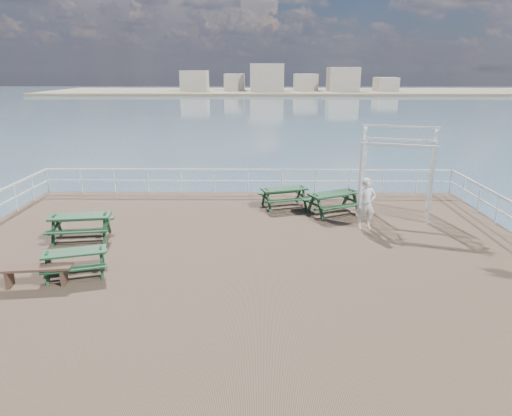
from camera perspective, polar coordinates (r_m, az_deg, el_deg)
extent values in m
cube|color=brown|center=(13.73, -1.84, -6.19)|extent=(18.00, 14.00, 0.30)
plane|color=#38505E|center=(53.11, 0.11, 9.15)|extent=(300.00, 300.00, 0.00)
cube|color=tan|center=(148.47, 6.53, 14.25)|extent=(160.00, 40.00, 0.80)
cube|color=beige|center=(146.11, -7.62, 15.50)|extent=(8.00, 8.00, 6.00)
cube|color=beige|center=(144.92, -2.74, 15.42)|extent=(6.00, 8.00, 5.00)
cube|color=beige|center=(144.64, 1.37, 16.02)|extent=(10.00, 8.00, 8.00)
cube|color=beige|center=(145.28, 6.28, 15.34)|extent=(7.00, 8.00, 5.00)
cube|color=beige|center=(146.68, 10.74, 15.56)|extent=(9.00, 8.00, 7.00)
cube|color=beige|center=(149.43, 15.79, 14.68)|extent=(6.00, 8.00, 4.00)
cylinder|color=brown|center=(20.91, -22.12, -2.72)|extent=(0.36, 0.36, 2.10)
cylinder|color=brown|center=(20.47, 20.42, -2.94)|extent=(0.36, 0.36, 2.10)
cube|color=silver|center=(19.92, -1.00, 4.80)|extent=(17.70, 0.07, 0.07)
cube|color=silver|center=(20.03, -1.00, 3.41)|extent=(17.70, 0.05, 0.05)
cylinder|color=silver|center=(22.14, -24.58, 3.17)|extent=(0.05, 0.05, 1.10)
cube|color=#133519|center=(15.56, -21.15, -0.96)|extent=(1.95, 0.99, 0.06)
cube|color=#133519|center=(16.22, -20.56, -1.30)|extent=(1.88, 0.53, 0.05)
cube|color=#133519|center=(15.08, -21.54, -2.77)|extent=(1.88, 0.53, 0.05)
cube|color=#133519|center=(15.86, -23.75, -2.16)|extent=(0.30, 1.50, 0.06)
cube|color=#133519|center=(15.49, -18.23, -1.99)|extent=(0.30, 1.50, 0.06)
cube|color=#133519|center=(16.16, -23.44, -1.98)|extent=(0.16, 0.54, 0.91)
cube|color=#133519|center=(15.59, -24.02, -2.71)|extent=(0.16, 0.54, 0.91)
cube|color=#133519|center=(15.79, -18.02, -1.80)|extent=(0.16, 0.54, 0.91)
cube|color=#133519|center=(15.22, -18.42, -2.55)|extent=(0.16, 0.54, 0.91)
cube|color=#133519|center=(15.71, -20.95, -2.72)|extent=(1.65, 0.32, 0.06)
cube|color=#133519|center=(17.97, 3.56, 2.38)|extent=(1.90, 1.20, 0.06)
cube|color=#133519|center=(18.58, 2.91, 1.97)|extent=(1.77, 0.77, 0.05)
cube|color=#133519|center=(17.52, 4.21, 1.00)|extent=(1.77, 0.77, 0.05)
cube|color=#133519|center=(17.82, 1.31, 1.26)|extent=(0.51, 1.39, 0.06)
cube|color=#133519|center=(18.32, 5.71, 1.61)|extent=(0.51, 1.39, 0.06)
cube|color=#133519|center=(18.10, 1.01, 1.35)|extent=(0.23, 0.51, 0.86)
cube|color=#133519|center=(17.56, 1.60, 0.85)|extent=(0.23, 0.51, 0.86)
cube|color=#133519|center=(18.59, 5.36, 1.70)|extent=(0.23, 0.51, 0.86)
cube|color=#133519|center=(18.07, 6.06, 1.22)|extent=(0.23, 0.51, 0.86)
cube|color=#133519|center=(18.10, 3.53, 0.90)|extent=(1.53, 0.55, 0.06)
cube|color=#133519|center=(17.28, 9.73, 1.76)|extent=(2.05, 1.51, 0.06)
cube|color=#133519|center=(17.87, 8.52, 1.30)|extent=(1.84, 1.08, 0.05)
cube|color=#133519|center=(16.87, 10.91, 0.23)|extent=(1.84, 1.08, 0.05)
cube|color=#133519|center=(16.94, 7.45, 0.39)|extent=(0.76, 1.42, 0.06)
cube|color=#133519|center=(17.83, 11.78, 1.02)|extent=(0.76, 1.42, 0.06)
cube|color=#133519|center=(17.21, 6.88, 0.50)|extent=(0.32, 0.53, 0.93)
cube|color=#133519|center=(16.70, 8.03, -0.06)|extent=(0.32, 0.53, 0.93)
cube|color=#133519|center=(18.09, 11.17, 1.11)|extent=(0.32, 0.53, 0.93)
cube|color=#133519|center=(17.60, 12.39, 0.59)|extent=(0.32, 0.53, 0.93)
cube|color=#133519|center=(17.42, 9.64, 0.11)|extent=(1.57, 0.83, 0.06)
cube|color=#133519|center=(12.92, -21.77, -5.13)|extent=(1.71, 1.06, 0.05)
cube|color=#133519|center=(13.51, -21.47, -5.32)|extent=(1.59, 0.68, 0.04)
cube|color=#133519|center=(12.53, -21.83, -7.11)|extent=(1.59, 0.68, 0.04)
cube|color=#133519|center=(13.12, -24.53, -6.45)|extent=(0.45, 1.25, 0.05)
cube|color=#133519|center=(12.97, -18.70, -6.04)|extent=(0.45, 1.25, 0.05)
cube|color=#133519|center=(13.38, -24.37, -6.19)|extent=(0.20, 0.46, 0.78)
cube|color=#133519|center=(12.89, -24.66, -7.09)|extent=(0.20, 0.46, 0.78)
cube|color=#133519|center=(13.23, -18.66, -5.78)|extent=(0.20, 0.46, 0.78)
cube|color=#133519|center=(12.74, -18.72, -6.68)|extent=(0.20, 0.46, 0.78)
cube|color=#133519|center=(13.09, -21.56, -6.90)|extent=(1.38, 0.49, 0.05)
cube|color=brown|center=(12.81, -25.85, -6.75)|extent=(1.80, 0.64, 0.07)
cube|color=brown|center=(13.14, -28.45, -7.74)|extent=(0.14, 0.38, 0.44)
cube|color=brown|center=(12.70, -22.88, -7.80)|extent=(0.14, 0.38, 0.44)
cube|color=silver|center=(17.08, 12.86, 3.29)|extent=(0.13, 0.13, 2.67)
cube|color=silver|center=(18.37, 13.33, 4.21)|extent=(0.13, 0.13, 2.67)
cube|color=silver|center=(17.01, 21.07, 2.52)|extent=(0.13, 0.13, 2.67)
cube|color=silver|center=(18.31, 20.97, 3.50)|extent=(0.13, 0.13, 2.67)
cube|color=silver|center=(16.74, 17.36, 7.50)|extent=(2.57, 0.92, 0.09)
cube|color=silver|center=(18.06, 17.53, 8.13)|extent=(2.57, 0.92, 0.09)
cube|color=silver|center=(17.32, 17.61, 9.68)|extent=(2.56, 0.91, 0.08)
imported|color=white|center=(15.88, 13.61, 0.53)|extent=(0.69, 0.49, 1.77)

